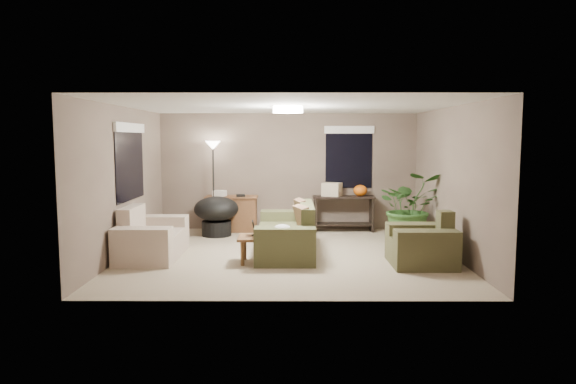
{
  "coord_description": "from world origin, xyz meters",
  "views": [
    {
      "loc": [
        0.03,
        -8.56,
        1.97
      ],
      "look_at": [
        0.0,
        0.2,
        1.05
      ],
      "focal_mm": 32.0,
      "sensor_mm": 36.0,
      "label": 1
    }
  ],
  "objects_px": {
    "armchair": "(422,246)",
    "papasan_chair": "(216,213)",
    "coffee_table": "(270,240)",
    "main_sofa": "(288,236)",
    "loveseat": "(151,239)",
    "desk": "(232,213)",
    "houseplant": "(410,214)",
    "console_table": "(343,211)",
    "cat_scratching_post": "(433,244)",
    "floor_lamp": "(213,156)"
  },
  "relations": [
    {
      "from": "console_table",
      "to": "cat_scratching_post",
      "type": "bearing_deg",
      "value": -62.67
    },
    {
      "from": "main_sofa",
      "to": "loveseat",
      "type": "height_order",
      "value": "same"
    },
    {
      "from": "houseplant",
      "to": "cat_scratching_post",
      "type": "distance_m",
      "value": 1.34
    },
    {
      "from": "main_sofa",
      "to": "coffee_table",
      "type": "height_order",
      "value": "main_sofa"
    },
    {
      "from": "console_table",
      "to": "houseplant",
      "type": "xyz_separation_m",
      "value": [
        1.15,
        -1.11,
        0.09
      ]
    },
    {
      "from": "console_table",
      "to": "armchair",
      "type": "bearing_deg",
      "value": -72.35
    },
    {
      "from": "desk",
      "to": "main_sofa",
      "type": "bearing_deg",
      "value": -59.57
    },
    {
      "from": "floor_lamp",
      "to": "cat_scratching_post",
      "type": "height_order",
      "value": "floor_lamp"
    },
    {
      "from": "loveseat",
      "to": "houseplant",
      "type": "distance_m",
      "value": 4.79
    },
    {
      "from": "loveseat",
      "to": "papasan_chair",
      "type": "xyz_separation_m",
      "value": [
        0.83,
        1.89,
        0.17
      ]
    },
    {
      "from": "cat_scratching_post",
      "to": "loveseat",
      "type": "bearing_deg",
      "value": 179.97
    },
    {
      "from": "console_table",
      "to": "cat_scratching_post",
      "type": "distance_m",
      "value": 2.72
    },
    {
      "from": "main_sofa",
      "to": "floor_lamp",
      "type": "relative_size",
      "value": 1.15
    },
    {
      "from": "coffee_table",
      "to": "console_table",
      "type": "relative_size",
      "value": 0.77
    },
    {
      "from": "desk",
      "to": "houseplant",
      "type": "xyz_separation_m",
      "value": [
        3.53,
        -1.1,
        0.15
      ]
    },
    {
      "from": "desk",
      "to": "floor_lamp",
      "type": "bearing_deg",
      "value": -171.61
    },
    {
      "from": "desk",
      "to": "floor_lamp",
      "type": "distance_m",
      "value": 1.28
    },
    {
      "from": "main_sofa",
      "to": "papasan_chair",
      "type": "height_order",
      "value": "main_sofa"
    },
    {
      "from": "armchair",
      "to": "console_table",
      "type": "bearing_deg",
      "value": 107.65
    },
    {
      "from": "houseplant",
      "to": "main_sofa",
      "type": "bearing_deg",
      "value": -157.53
    },
    {
      "from": "desk",
      "to": "houseplant",
      "type": "height_order",
      "value": "houseplant"
    },
    {
      "from": "floor_lamp",
      "to": "console_table",
      "type": "bearing_deg",
      "value": 1.45
    },
    {
      "from": "console_table",
      "to": "main_sofa",
      "type": "bearing_deg",
      "value": -119.47
    },
    {
      "from": "papasan_chair",
      "to": "console_table",
      "type": "bearing_deg",
      "value": 11.24
    },
    {
      "from": "armchair",
      "to": "houseplant",
      "type": "bearing_deg",
      "value": 83.04
    },
    {
      "from": "main_sofa",
      "to": "armchair",
      "type": "height_order",
      "value": "same"
    },
    {
      "from": "coffee_table",
      "to": "armchair",
      "type": "bearing_deg",
      "value": -3.3
    },
    {
      "from": "floor_lamp",
      "to": "houseplant",
      "type": "relative_size",
      "value": 1.42
    },
    {
      "from": "desk",
      "to": "papasan_chair",
      "type": "xyz_separation_m",
      "value": [
        -0.25,
        -0.51,
        0.09
      ]
    },
    {
      "from": "loveseat",
      "to": "papasan_chair",
      "type": "distance_m",
      "value": 2.07
    },
    {
      "from": "coffee_table",
      "to": "floor_lamp",
      "type": "xyz_separation_m",
      "value": [
        -1.29,
        2.71,
        1.24
      ]
    },
    {
      "from": "main_sofa",
      "to": "houseplant",
      "type": "relative_size",
      "value": 1.64
    },
    {
      "from": "console_table",
      "to": "houseplant",
      "type": "bearing_deg",
      "value": -44.05
    },
    {
      "from": "cat_scratching_post",
      "to": "armchair",
      "type": "bearing_deg",
      "value": -122.1
    },
    {
      "from": "armchair",
      "to": "floor_lamp",
      "type": "relative_size",
      "value": 0.52
    },
    {
      "from": "main_sofa",
      "to": "console_table",
      "type": "distance_m",
      "value": 2.38
    },
    {
      "from": "papasan_chair",
      "to": "coffee_table",
      "type": "bearing_deg",
      "value": -62.59
    },
    {
      "from": "loveseat",
      "to": "console_table",
      "type": "distance_m",
      "value": 4.21
    },
    {
      "from": "loveseat",
      "to": "main_sofa",
      "type": "bearing_deg",
      "value": 8.41
    },
    {
      "from": "loveseat",
      "to": "floor_lamp",
      "type": "distance_m",
      "value": 2.77
    },
    {
      "from": "armchair",
      "to": "cat_scratching_post",
      "type": "xyz_separation_m",
      "value": [
        0.32,
        0.51,
        -0.08
      ]
    },
    {
      "from": "armchair",
      "to": "papasan_chair",
      "type": "relative_size",
      "value": 0.87
    },
    {
      "from": "floor_lamp",
      "to": "papasan_chair",
      "type": "bearing_deg",
      "value": -75.33
    },
    {
      "from": "loveseat",
      "to": "armchair",
      "type": "bearing_deg",
      "value": -6.63
    },
    {
      "from": "cat_scratching_post",
      "to": "houseplant",
      "type": "bearing_deg",
      "value": 94.28
    },
    {
      "from": "console_table",
      "to": "cat_scratching_post",
      "type": "height_order",
      "value": "console_table"
    },
    {
      "from": "floor_lamp",
      "to": "houseplant",
      "type": "height_order",
      "value": "floor_lamp"
    },
    {
      "from": "console_table",
      "to": "papasan_chair",
      "type": "xyz_separation_m",
      "value": [
        -2.63,
        -0.52,
        0.03
      ]
    },
    {
      "from": "main_sofa",
      "to": "houseplant",
      "type": "distance_m",
      "value": 2.52
    },
    {
      "from": "coffee_table",
      "to": "main_sofa",
      "type": "bearing_deg",
      "value": 67.99
    }
  ]
}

